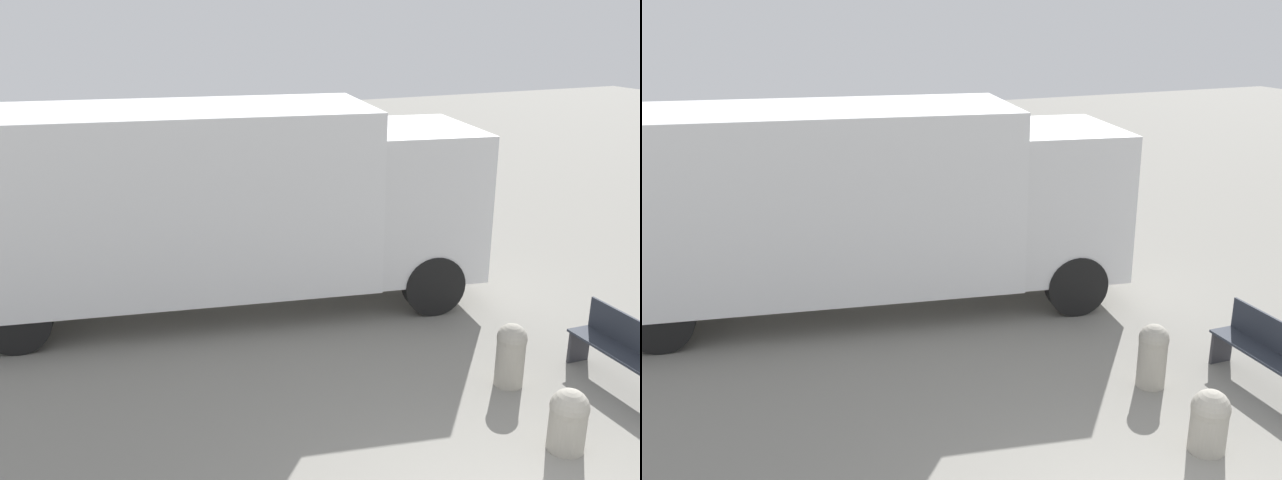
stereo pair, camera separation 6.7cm
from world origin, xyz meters
TOP-DOWN VIEW (x-y plane):
  - delivery_truck at (-1.27, 6.92)m, footprint 9.18×3.97m
  - park_bench at (3.19, 2.07)m, footprint 0.46×1.95m
  - bollard_near_bench at (1.54, 1.39)m, footprint 0.44×0.44m
  - bollard_far_bench at (1.83, 2.83)m, footprint 0.39×0.39m

SIDE VIEW (x-z plane):
  - bollard_near_bench at x=1.54m, z-range 0.02..0.77m
  - bollard_far_bench at x=1.83m, z-range 0.03..0.91m
  - park_bench at x=3.19m, z-range 0.06..0.99m
  - delivery_truck at x=-1.27m, z-range 0.19..3.49m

